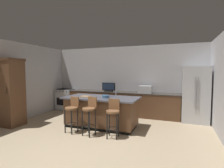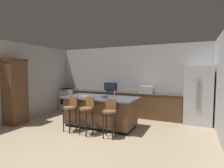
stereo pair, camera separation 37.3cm
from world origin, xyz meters
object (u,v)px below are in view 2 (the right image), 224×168
at_px(kitchen_island, 100,111).
at_px(microwave, 147,90).
at_px(cell_phone, 103,97).
at_px(bar_stool_right, 110,115).
at_px(range_oven, 70,99).
at_px(cabinet_tower, 15,90).
at_px(refrigerator, 198,95).
at_px(bar_stool_center, 87,112).
at_px(fruit_bowl, 104,96).
at_px(bar_stool_left, 70,111).
at_px(tv_monitor, 110,87).
at_px(cutting_board, 85,96).

height_order(kitchen_island, microwave, microwave).
bearing_deg(cell_phone, bar_stool_right, -44.98).
relative_size(range_oven, cabinet_tower, 0.44).
relative_size(refrigerator, bar_stool_center, 1.83).
xyz_separation_m(cabinet_tower, fruit_bowl, (2.81, 0.80, -0.13)).
height_order(bar_stool_center, bar_stool_right, bar_stool_center).
xyz_separation_m(kitchen_island, cabinet_tower, (-2.62, -0.92, 0.62)).
distance_m(range_oven, bar_stool_center, 3.47).
relative_size(refrigerator, range_oven, 2.02).
bearing_deg(bar_stool_left, bar_stool_center, 6.43).
xyz_separation_m(cabinet_tower, bar_stool_center, (2.63, 0.15, -0.48)).
xyz_separation_m(tv_monitor, bar_stool_left, (-0.15, -2.33, -0.47)).
bearing_deg(fruit_bowl, cell_phone, 147.44).
bearing_deg(microwave, cell_phone, -117.49).
bearing_deg(kitchen_island, fruit_bowl, -31.81).
xyz_separation_m(kitchen_island, cutting_board, (-0.49, -0.11, 0.46)).
bearing_deg(bar_stool_left, fruit_bowl, 49.15).
xyz_separation_m(kitchen_island, bar_stool_right, (0.65, -0.70, 0.12)).
distance_m(refrigerator, range_oven, 5.23).
distance_m(bar_stool_center, cutting_board, 0.88).
bearing_deg(range_oven, bar_stool_right, -36.74).
bearing_deg(cutting_board, microwave, 48.93).
bearing_deg(bar_stool_right, microwave, 71.95).
distance_m(refrigerator, bar_stool_left, 4.04).
bearing_deg(microwave, refrigerator, -1.86).
distance_m(tv_monitor, bar_stool_center, 2.44).
xyz_separation_m(bar_stool_right, cutting_board, (-1.14, 0.58, 0.34)).
height_order(microwave, bar_stool_center, microwave).
bearing_deg(refrigerator, cutting_board, -152.11).
bearing_deg(cell_phone, range_oven, 151.96).
distance_m(range_oven, cell_phone, 3.18).
bearing_deg(fruit_bowl, bar_stool_left, -139.99).
bearing_deg(microwave, kitchen_island, -122.36).
height_order(refrigerator, cutting_board, refrigerator).
bearing_deg(tv_monitor, bar_stool_center, -80.00).
relative_size(tv_monitor, bar_stool_center, 0.53).
distance_m(fruit_bowl, cell_phone, 0.07).
xyz_separation_m(refrigerator, fruit_bowl, (-2.54, -1.70, 0.03)).
height_order(bar_stool_center, cutting_board, bar_stool_center).
xyz_separation_m(microwave, bar_stool_right, (-0.39, -2.34, -0.44)).
bearing_deg(tv_monitor, bar_stool_right, -65.22).
bearing_deg(fruit_bowl, microwave, 64.10).
height_order(range_oven, bar_stool_right, bar_stool_right).
xyz_separation_m(microwave, cutting_board, (-1.53, -1.76, -0.11)).
xyz_separation_m(cabinet_tower, cell_phone, (2.76, 0.83, -0.17)).
relative_size(tv_monitor, bar_stool_left, 0.55).
distance_m(kitchen_island, bar_stool_left, 0.94).
relative_size(tv_monitor, cell_phone, 3.61).
bearing_deg(bar_stool_left, bar_stool_right, 11.36).
height_order(kitchen_island, bar_stool_right, bar_stool_right).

